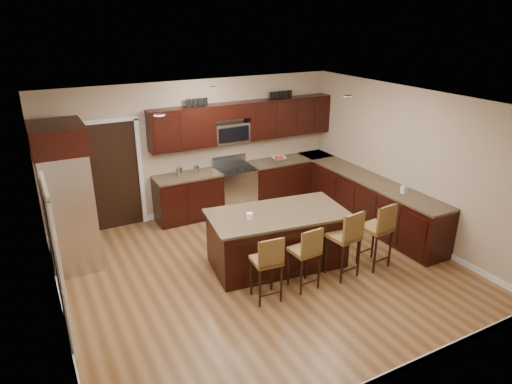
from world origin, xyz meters
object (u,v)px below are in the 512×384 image
stool_left (268,261)px  stool_right (347,237)px  range (235,188)px  refrigerator (66,196)px  stool_extra (379,228)px  stool_mid (307,251)px  island (277,240)px

stool_left → stool_right: size_ratio=0.92×
range → refrigerator: size_ratio=0.47×
stool_left → stool_extra: size_ratio=0.92×
stool_left → stool_right: (1.38, -0.01, 0.06)m
range → stool_extra: stool_extra is taller
stool_mid → stool_right: (0.72, -0.01, 0.07)m
stool_mid → stool_left: bearing=176.5°
range → stool_left: (-1.01, -3.22, 0.17)m
range → stool_right: bearing=-83.6°
range → stool_left: bearing=-107.5°
refrigerator → stool_extra: (4.31, -2.42, -0.50)m
stool_left → stool_mid: (0.65, 0.00, -0.01)m
stool_right → stool_mid: bearing=172.7°
stool_left → island: bearing=58.1°
range → stool_mid: range is taller
island → refrigerator: refrigerator is taller
range → stool_extra: size_ratio=0.99×
range → refrigerator: 3.47m
range → stool_left: 3.38m
refrigerator → island: bearing=-28.3°
stool_mid → refrigerator: size_ratio=0.43×
stool_left → stool_right: stool_right is taller
stool_left → stool_mid: size_ratio=1.01×
island → stool_mid: bearing=-81.8°
stool_right → stool_extra: same height
stool_mid → refrigerator: bearing=137.0°
stool_mid → stool_right: stool_right is taller
stool_right → stool_extra: (0.65, 0.00, 0.00)m
stool_left → stool_extra: (2.03, -0.01, 0.06)m
stool_right → refrigerator: 4.42m
island → stool_right: size_ratio=2.07×
stool_mid → range: bearing=80.1°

